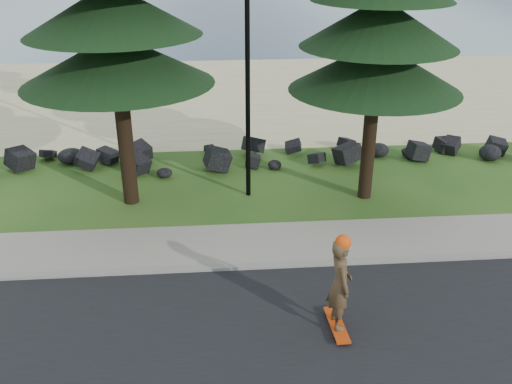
# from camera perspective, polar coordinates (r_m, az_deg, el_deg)

# --- Properties ---
(ground) EXTENTS (160.00, 160.00, 0.00)m
(ground) POSITION_cam_1_polar(r_m,az_deg,el_deg) (14.60, 0.08, -5.68)
(ground) COLOR #244C18
(ground) RESTS_ON ground
(road) EXTENTS (160.00, 7.00, 0.02)m
(road) POSITION_cam_1_polar(r_m,az_deg,el_deg) (11.00, 2.08, -17.76)
(road) COLOR black
(road) RESTS_ON ground
(kerb) EXTENTS (160.00, 0.20, 0.10)m
(kerb) POSITION_cam_1_polar(r_m,az_deg,el_deg) (13.81, 0.39, -7.42)
(kerb) COLOR gray
(kerb) RESTS_ON ground
(sidewalk) EXTENTS (160.00, 2.00, 0.08)m
(sidewalk) POSITION_cam_1_polar(r_m,az_deg,el_deg) (14.75, 0.02, -5.14)
(sidewalk) COLOR gray
(sidewalk) RESTS_ON ground
(beach_sand) EXTENTS (160.00, 15.00, 0.01)m
(beach_sand) POSITION_cam_1_polar(r_m,az_deg,el_deg) (28.02, -2.36, 9.76)
(beach_sand) COLOR tan
(beach_sand) RESTS_ON ground
(ocean) EXTENTS (160.00, 58.00, 0.01)m
(ocean) POSITION_cam_1_polar(r_m,az_deg,el_deg) (63.92, -3.83, 18.54)
(ocean) COLOR #31465E
(ocean) RESTS_ON ground
(seawall_boulders) EXTENTS (60.00, 2.40, 1.10)m
(seawall_boulders) POSITION_cam_1_polar(r_m,az_deg,el_deg) (19.60, -1.25, 2.77)
(seawall_boulders) COLOR black
(seawall_boulders) RESTS_ON ground
(lamp_post) EXTENTS (0.25, 0.14, 8.14)m
(lamp_post) POSITION_cam_1_polar(r_m,az_deg,el_deg) (16.07, -0.86, 13.16)
(lamp_post) COLOR black
(lamp_post) RESTS_ON ground
(skateboarder) EXTENTS (0.50, 1.18, 2.18)m
(skateboarder) POSITION_cam_1_polar(r_m,az_deg,el_deg) (11.45, 8.38, -9.12)
(skateboarder) COLOR #C93A0B
(skateboarder) RESTS_ON ground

